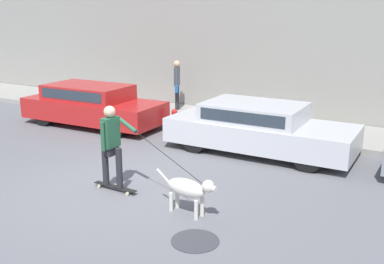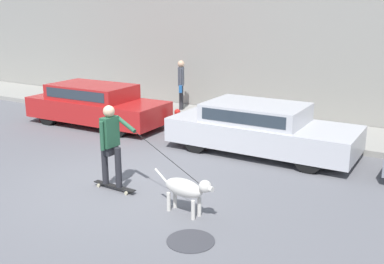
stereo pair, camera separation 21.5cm
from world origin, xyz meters
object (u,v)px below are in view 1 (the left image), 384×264
object	(u,v)px
pedestrian_with_bag	(177,82)
skateboarder	(112,142)
dog	(189,189)
fire_hydrant	(174,119)
parked_car_1	(259,128)
parked_car_0	(92,105)

from	to	relation	value
pedestrian_with_bag	skateboarder	bearing A→B (deg)	82.86
dog	fire_hydrant	world-z (taller)	dog
parked_car_1	dog	distance (m)	3.94
parked_car_1	pedestrian_with_bag	bearing A→B (deg)	146.03
parked_car_0	skateboarder	size ratio (longest dim) A/B	1.64
parked_car_0	fire_hydrant	bearing A→B (deg)	16.37
parked_car_0	parked_car_1	bearing A→B (deg)	-1.62
parked_car_1	skateboarder	world-z (taller)	skateboarder
parked_car_1	dog	bearing A→B (deg)	-86.38
parked_car_0	skateboarder	world-z (taller)	skateboarder
pedestrian_with_bag	parked_car_1	bearing A→B (deg)	118.27
parked_car_1	skateboarder	bearing A→B (deg)	-113.06
parked_car_1	skateboarder	distance (m)	4.05
dog	pedestrian_with_bag	size ratio (longest dim) A/B	0.78
parked_car_0	pedestrian_with_bag	size ratio (longest dim) A/B	2.68
parked_car_0	dog	size ratio (longest dim) A/B	3.46
pedestrian_with_bag	fire_hydrant	size ratio (longest dim) A/B	2.64
parked_car_1	dog	world-z (taller)	parked_car_1
fire_hydrant	dog	bearing A→B (deg)	-55.70
pedestrian_with_bag	fire_hydrant	world-z (taller)	pedestrian_with_bag
parked_car_1	pedestrian_with_bag	world-z (taller)	pedestrian_with_bag
fire_hydrant	pedestrian_with_bag	bearing A→B (deg)	119.36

